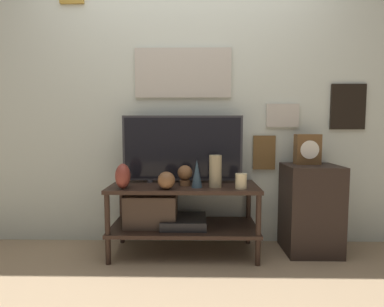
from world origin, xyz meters
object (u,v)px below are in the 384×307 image
object	(u,v)px
vase_round_glass	(166,180)
candle_jar	(241,181)
television	(182,148)
vase_urn_stoneware	(123,176)
decorative_bust	(185,174)
mantel_clock	(307,149)
vase_tall_ceramic	(215,171)
vase_slim_bronze	(197,174)

from	to	relation	value
vase_round_glass	candle_jar	size ratio (longest dim) A/B	1.15
television	vase_urn_stoneware	bearing A→B (deg)	-149.18
decorative_bust	mantel_clock	bearing A→B (deg)	7.54
television	mantel_clock	xyz separation A→B (m)	(1.03, -0.00, -0.01)
vase_urn_stoneware	decorative_bust	xyz separation A→B (m)	(0.46, 0.13, -0.00)
vase_tall_ceramic	mantel_clock	xyz separation A→B (m)	(0.77, 0.19, 0.16)
vase_slim_bronze	vase_tall_ceramic	bearing A→B (deg)	6.27
vase_round_glass	television	bearing A→B (deg)	68.58
vase_tall_ceramic	vase_round_glass	size ratio (longest dim) A/B	1.88
candle_jar	mantel_clock	world-z (taller)	mantel_clock
vase_tall_ceramic	vase_slim_bronze	distance (m)	0.14
vase_round_glass	mantel_clock	size ratio (longest dim) A/B	0.53
candle_jar	mantel_clock	bearing A→B (deg)	23.07
television	mantel_clock	bearing A→B (deg)	-0.08
decorative_bust	vase_tall_ceramic	bearing A→B (deg)	-13.70
vase_round_glass	mantel_clock	world-z (taller)	mantel_clock
vase_tall_ceramic	vase_round_glass	world-z (taller)	vase_tall_ceramic
television	decorative_bust	world-z (taller)	television
vase_round_glass	decorative_bust	bearing A→B (deg)	46.27
television	vase_tall_ceramic	xyz separation A→B (m)	(0.26, -0.19, -0.16)
vase_slim_bronze	vase_urn_stoneware	bearing A→B (deg)	-174.61
vase_slim_bronze	mantel_clock	size ratio (longest dim) A/B	0.86
television	vase_round_glass	world-z (taller)	television
mantel_clock	decorative_bust	bearing A→B (deg)	-172.46
vase_round_glass	vase_tall_ceramic	bearing A→B (deg)	12.47
vase_tall_ceramic	vase_urn_stoneware	world-z (taller)	vase_tall_ceramic
television	vase_round_glass	size ratio (longest dim) A/B	7.57
television	mantel_clock	world-z (taller)	television
candle_jar	decorative_bust	size ratio (longest dim) A/B	0.71
vase_tall_ceramic	vase_round_glass	xyz separation A→B (m)	(-0.37, -0.08, -0.06)
vase_round_glass	candle_jar	distance (m)	0.56
vase_round_glass	candle_jar	xyz separation A→B (m)	(0.56, 0.03, -0.01)
vase_tall_ceramic	mantel_clock	world-z (taller)	mantel_clock
vase_slim_bronze	mantel_clock	xyz separation A→B (m)	(0.91, 0.21, 0.17)
television	decorative_bust	bearing A→B (deg)	-79.09
vase_round_glass	decorative_bust	xyz separation A→B (m)	(0.13, 0.14, 0.03)
vase_round_glass	candle_jar	bearing A→B (deg)	2.66
vase_slim_bronze	decorative_bust	distance (m)	0.12
television	vase_round_glass	xyz separation A→B (m)	(-0.11, -0.28, -0.22)
vase_round_glass	vase_urn_stoneware	size ratio (longest dim) A/B	0.70
television	vase_slim_bronze	world-z (taller)	television
decorative_bust	candle_jar	bearing A→B (deg)	-14.91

